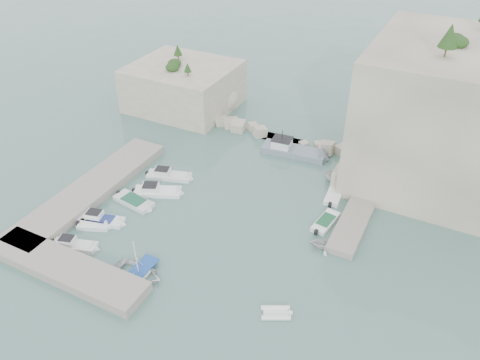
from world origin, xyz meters
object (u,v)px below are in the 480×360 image
at_px(tender_east_b, 325,224).
at_px(motorboat_f, 75,248).
at_px(tender_east_c, 335,195).
at_px(work_boat, 293,154).
at_px(motorboat_b, 158,194).
at_px(tender_east_d, 339,183).
at_px(motorboat_d, 102,222).
at_px(motorboat_c, 134,203).
at_px(motorboat_e, 94,227).
at_px(tender_east_a, 323,247).
at_px(rowboat, 139,275).
at_px(inflatable_dinghy, 276,314).
at_px(motorboat_a, 169,178).

bearing_deg(tender_east_b, motorboat_f, 133.71).
bearing_deg(tender_east_b, tender_east_c, 15.72).
bearing_deg(work_boat, motorboat_b, -130.04).
bearing_deg(tender_east_d, work_boat, 58.26).
bearing_deg(tender_east_d, motorboat_f, 133.64).
bearing_deg(motorboat_d, tender_east_c, 24.14).
xyz_separation_m(motorboat_b, motorboat_c, (-1.42, -2.91, 0.00)).
xyz_separation_m(motorboat_e, tender_east_a, (24.02, 8.50, 0.00)).
bearing_deg(tender_east_d, motorboat_b, 117.78).
bearing_deg(motorboat_d, motorboat_f, -99.42).
bearing_deg(motorboat_b, rowboat, -87.02).
relative_size(motorboat_c, rowboat, 1.07).
bearing_deg(rowboat, motorboat_f, 90.13).
bearing_deg(tender_east_c, tender_east_a, -174.37).
bearing_deg(work_boat, motorboat_d, -125.52).
xyz_separation_m(inflatable_dinghy, work_boat, (-8.86, 26.74, 0.00)).
relative_size(motorboat_e, rowboat, 0.73).
distance_m(motorboat_a, motorboat_e, 12.20).
xyz_separation_m(tender_east_a, tender_east_c, (-1.72, 9.58, 0.00)).
xyz_separation_m(motorboat_e, tender_east_c, (22.30, 18.08, 0.00)).
xyz_separation_m(motorboat_d, work_boat, (14.07, 23.73, 0.00)).
bearing_deg(tender_east_c, motorboat_d, 122.87).
xyz_separation_m(motorboat_a, tender_east_d, (19.98, 8.89, 0.00)).
height_order(rowboat, inflatable_dinghy, rowboat).
bearing_deg(motorboat_b, tender_east_a, -24.37).
distance_m(motorboat_d, inflatable_dinghy, 23.12).
height_order(motorboat_b, motorboat_f, same).
bearing_deg(motorboat_f, motorboat_e, 79.55).
distance_m(motorboat_b, motorboat_d, 7.82).
xyz_separation_m(motorboat_c, motorboat_d, (-1.12, -4.48, 0.00)).
xyz_separation_m(inflatable_dinghy, tender_east_a, (0.97, 10.40, 0.00)).
bearing_deg(tender_east_a, motorboat_c, 74.46).
relative_size(motorboat_a, motorboat_b, 1.00).
height_order(inflatable_dinghy, tender_east_b, tender_east_b).
distance_m(motorboat_b, tender_east_d, 22.95).
distance_m(motorboat_b, motorboat_f, 12.24).
bearing_deg(tender_east_a, motorboat_b, 67.17).
bearing_deg(motorboat_f, inflatable_dinghy, -13.39).
bearing_deg(motorboat_d, tender_east_a, 3.90).
distance_m(rowboat, tender_east_b, 21.34).
height_order(motorboat_d, inflatable_dinghy, motorboat_d).
relative_size(tender_east_a, tender_east_d, 0.76).
height_order(motorboat_a, motorboat_c, motorboat_a).
height_order(motorboat_a, motorboat_f, same).
distance_m(motorboat_c, tender_east_a, 22.96).
bearing_deg(tender_east_a, tender_east_b, -8.37).
bearing_deg(motorboat_d, motorboat_e, -109.77).
distance_m(motorboat_f, rowboat, 8.53).
bearing_deg(inflatable_dinghy, motorboat_e, 148.20).
height_order(motorboat_c, tender_east_a, tender_east_a).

